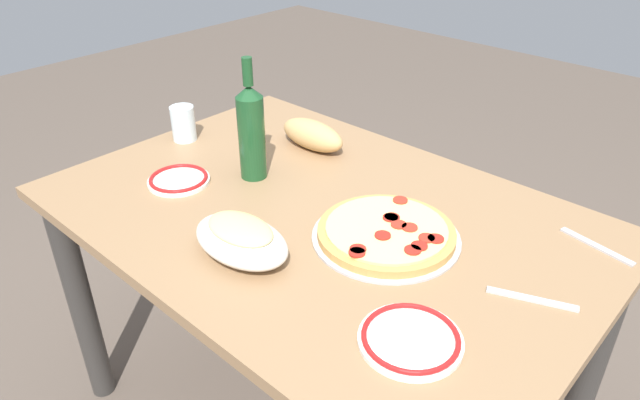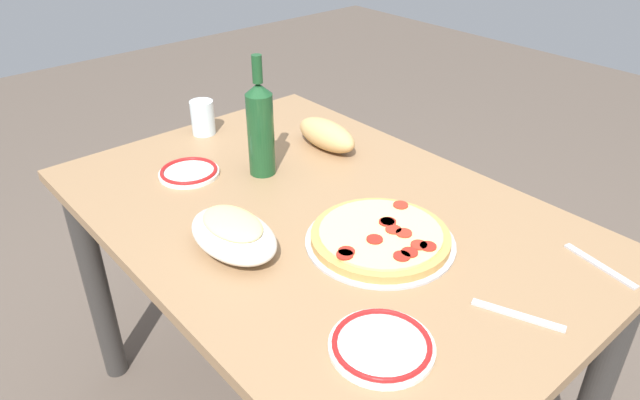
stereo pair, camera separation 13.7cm
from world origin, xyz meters
TOP-DOWN VIEW (x-y plane):
  - dining_table at (0.00, 0.00)m, footprint 1.31×0.89m
  - pepperoni_pizza at (0.19, 0.01)m, footprint 0.33×0.33m
  - baked_pasta_dish at (-0.01, -0.24)m, footprint 0.24×0.15m
  - wine_bottle at (-0.25, 0.01)m, footprint 0.07×0.07m
  - water_glass at (-0.57, 0.03)m, footprint 0.07×0.07m
  - side_plate_near at (-0.37, -0.15)m, footprint 0.16×0.16m
  - side_plate_far at (0.41, -0.22)m, footprint 0.19×0.19m
  - bread_loaf at (-0.25, 0.24)m, footprint 0.22×0.09m
  - fork_left at (0.52, 0.04)m, footprint 0.16×0.08m
  - fork_right at (0.55, 0.30)m, footprint 0.17×0.05m

SIDE VIEW (x-z plane):
  - dining_table at x=0.00m, z-range 0.25..1.01m
  - fork_left at x=0.52m, z-range 0.75..0.76m
  - fork_right at x=0.55m, z-range 0.75..0.76m
  - side_plate_far at x=0.41m, z-range 0.75..0.77m
  - side_plate_near at x=-0.37m, z-range 0.75..0.77m
  - pepperoni_pizza at x=0.19m, z-range 0.75..0.79m
  - baked_pasta_dish at x=-0.01m, z-range 0.76..0.83m
  - bread_loaf at x=-0.25m, z-range 0.75..0.84m
  - water_glass at x=-0.57m, z-range 0.75..0.86m
  - wine_bottle at x=-0.25m, z-range 0.73..1.05m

